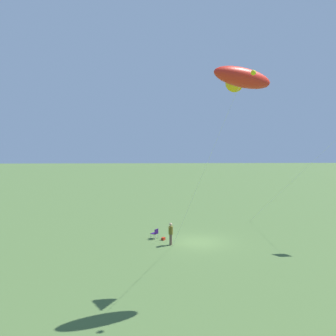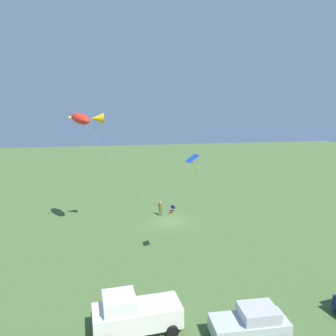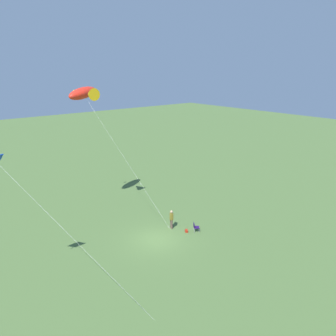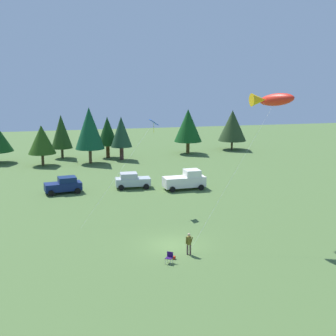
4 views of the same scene
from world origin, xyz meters
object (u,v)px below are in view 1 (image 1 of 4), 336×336
person_kite_flyer (171,232)px  folding_chair (155,233)px  backpack_on_grass (163,239)px  kite_large_fish (241,79)px

person_kite_flyer → folding_chair: person_kite_flyer is taller
person_kite_flyer → backpack_on_grass: (-1.40, -0.55, -0.91)m
person_kite_flyer → kite_large_fish: (8.13, 3.57, 10.61)m
folding_chair → kite_large_fish: size_ratio=0.07×
folding_chair → kite_large_fish: 15.70m
person_kite_flyer → kite_large_fish: bearing=131.2°
folding_chair → kite_large_fish: bearing=151.2°
folding_chair → kite_large_fish: (9.97, 4.79, 11.14)m
folding_chair → person_kite_flyer: bearing=158.9°
person_kite_flyer → kite_large_fish: kite_large_fish is taller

